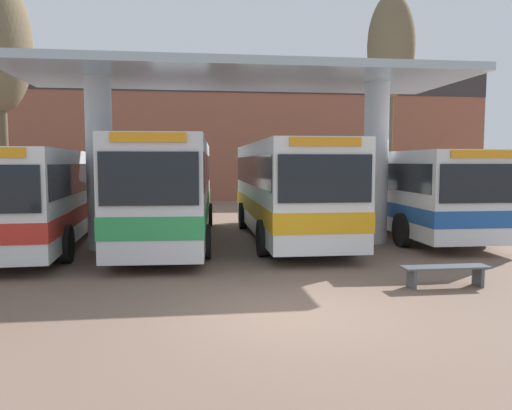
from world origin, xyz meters
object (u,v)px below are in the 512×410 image
object	(u,v)px
transit_bus_far_right_bay	(399,187)
waiting_bench_near_pillar	(445,271)
transit_bus_center_bay	(172,185)
poplar_tree_behind_right	(0,45)
transit_bus_right_bay	(287,186)
poplar_tree_behind_left	(391,49)
transit_bus_left_bay	(43,192)

from	to	relation	value
transit_bus_far_right_bay	waiting_bench_near_pillar	distance (m)	9.03
transit_bus_center_bay	poplar_tree_behind_right	size ratio (longest dim) A/B	1.13
waiting_bench_near_pillar	transit_bus_far_right_bay	bearing A→B (deg)	73.01
transit_bus_center_bay	waiting_bench_near_pillar	distance (m)	9.92
transit_bus_center_bay	transit_bus_right_bay	xyz separation A→B (m)	(3.99, -0.54, -0.02)
transit_bus_far_right_bay	poplar_tree_behind_left	size ratio (longest dim) A/B	1.05
transit_bus_right_bay	poplar_tree_behind_right	size ratio (longest dim) A/B	0.95
transit_bus_far_right_bay	poplar_tree_behind_left	world-z (taller)	poplar_tree_behind_left
transit_bus_far_right_bay	poplar_tree_behind_right	world-z (taller)	poplar_tree_behind_right
transit_bus_center_bay	transit_bus_far_right_bay	distance (m)	8.73
transit_bus_right_bay	waiting_bench_near_pillar	bearing A→B (deg)	106.82
poplar_tree_behind_right	transit_bus_left_bay	bearing A→B (deg)	-62.61
transit_bus_right_bay	transit_bus_center_bay	bearing A→B (deg)	-7.13
transit_bus_right_bay	transit_bus_left_bay	bearing A→B (deg)	1.88
poplar_tree_behind_left	transit_bus_far_right_bay	bearing A→B (deg)	-108.39
poplar_tree_behind_right	transit_bus_right_bay	bearing A→B (deg)	-29.24
transit_bus_right_bay	transit_bus_far_right_bay	bearing A→B (deg)	-163.02
poplar_tree_behind_right	poplar_tree_behind_left	bearing A→B (deg)	1.58
poplar_tree_behind_left	poplar_tree_behind_right	distance (m)	18.14
waiting_bench_near_pillar	transit_bus_left_bay	bearing A→B (deg)	145.69
transit_bus_left_bay	waiting_bench_near_pillar	xyz separation A→B (m)	(10.20, -6.96, -1.36)
transit_bus_right_bay	poplar_tree_behind_right	bearing A→B (deg)	-28.69
transit_bus_center_bay	transit_bus_far_right_bay	bearing A→B (deg)	-171.60
transit_bus_center_bay	transit_bus_right_bay	size ratio (longest dim) A/B	1.19
transit_bus_left_bay	poplar_tree_behind_right	bearing A→B (deg)	-65.24
transit_bus_center_bay	poplar_tree_behind_left	size ratio (longest dim) A/B	1.12
transit_bus_left_bay	poplar_tree_behind_left	distance (m)	17.59
transit_bus_left_bay	transit_bus_far_right_bay	bearing A→B (deg)	-175.64
transit_bus_far_right_bay	poplar_tree_behind_left	xyz separation A→B (m)	(1.86, 5.59, 6.54)
transit_bus_left_bay	poplar_tree_behind_right	xyz separation A→B (m)	(-3.46, 6.67, 6.07)
waiting_bench_near_pillar	poplar_tree_behind_right	world-z (taller)	poplar_tree_behind_right
transit_bus_left_bay	waiting_bench_near_pillar	world-z (taller)	transit_bus_left_bay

